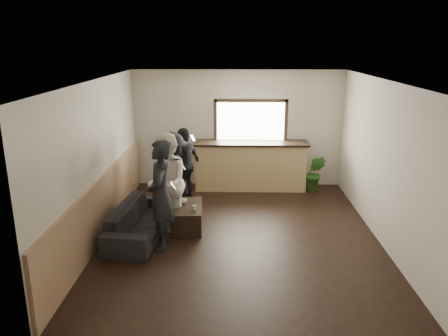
{
  "coord_description": "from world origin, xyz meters",
  "views": [
    {
      "loc": [
        -0.11,
        -7.36,
        3.43
      ],
      "look_at": [
        -0.28,
        0.4,
        1.17
      ],
      "focal_mm": 35.0,
      "sensor_mm": 36.0,
      "label": 1
    }
  ],
  "objects_px": {
    "cup_b": "(195,208)",
    "person_b": "(167,183)",
    "person_d": "(185,165)",
    "cup_a": "(184,201)",
    "bar_counter": "(250,163)",
    "sofa": "(141,220)",
    "potted_plant": "(314,173)",
    "coffee_table": "(187,217)",
    "person_a": "(160,195)",
    "person_c": "(172,174)"
  },
  "relations": [
    {
      "from": "cup_b",
      "to": "person_c",
      "type": "relative_size",
      "value": 0.05
    },
    {
      "from": "cup_a",
      "to": "sofa",
      "type": "bearing_deg",
      "value": -145.28
    },
    {
      "from": "person_a",
      "to": "person_c",
      "type": "bearing_deg",
      "value": 177.05
    },
    {
      "from": "coffee_table",
      "to": "cup_b",
      "type": "xyz_separation_m",
      "value": [
        0.16,
        -0.19,
        0.26
      ]
    },
    {
      "from": "person_b",
      "to": "person_c",
      "type": "xyz_separation_m",
      "value": [
        -0.0,
        0.74,
        -0.06
      ]
    },
    {
      "from": "sofa",
      "to": "person_a",
      "type": "bearing_deg",
      "value": -126.76
    },
    {
      "from": "bar_counter",
      "to": "person_d",
      "type": "bearing_deg",
      "value": -148.94
    },
    {
      "from": "cup_a",
      "to": "potted_plant",
      "type": "relative_size",
      "value": 0.13
    },
    {
      "from": "person_b",
      "to": "person_d",
      "type": "xyz_separation_m",
      "value": [
        0.17,
        1.56,
        -0.09
      ]
    },
    {
      "from": "potted_plant",
      "to": "person_c",
      "type": "xyz_separation_m",
      "value": [
        -3.15,
        -1.54,
        0.42
      ]
    },
    {
      "from": "cup_a",
      "to": "person_d",
      "type": "xyz_separation_m",
      "value": [
        -0.13,
        1.36,
        0.34
      ]
    },
    {
      "from": "bar_counter",
      "to": "potted_plant",
      "type": "distance_m",
      "value": 1.54
    },
    {
      "from": "potted_plant",
      "to": "cup_b",
      "type": "bearing_deg",
      "value": -137.49
    },
    {
      "from": "bar_counter",
      "to": "person_d",
      "type": "height_order",
      "value": "bar_counter"
    },
    {
      "from": "sofa",
      "to": "person_b",
      "type": "relative_size",
      "value": 1.12
    },
    {
      "from": "sofa",
      "to": "potted_plant",
      "type": "height_order",
      "value": "potted_plant"
    },
    {
      "from": "bar_counter",
      "to": "person_d",
      "type": "relative_size",
      "value": 1.63
    },
    {
      "from": "bar_counter",
      "to": "potted_plant",
      "type": "height_order",
      "value": "bar_counter"
    },
    {
      "from": "bar_counter",
      "to": "coffee_table",
      "type": "distance_m",
      "value": 2.74
    },
    {
      "from": "sofa",
      "to": "cup_a",
      "type": "distance_m",
      "value": 0.92
    },
    {
      "from": "bar_counter",
      "to": "person_c",
      "type": "bearing_deg",
      "value": -133.84
    },
    {
      "from": "bar_counter",
      "to": "cup_b",
      "type": "height_order",
      "value": "bar_counter"
    },
    {
      "from": "sofa",
      "to": "cup_b",
      "type": "xyz_separation_m",
      "value": [
        0.96,
        0.18,
        0.19
      ]
    },
    {
      "from": "cup_a",
      "to": "potted_plant",
      "type": "height_order",
      "value": "potted_plant"
    },
    {
      "from": "person_b",
      "to": "coffee_table",
      "type": "bearing_deg",
      "value": 84.51
    },
    {
      "from": "sofa",
      "to": "person_b",
      "type": "xyz_separation_m",
      "value": [
        0.45,
        0.31,
        0.62
      ]
    },
    {
      "from": "bar_counter",
      "to": "cup_a",
      "type": "height_order",
      "value": "bar_counter"
    },
    {
      "from": "bar_counter",
      "to": "potted_plant",
      "type": "relative_size",
      "value": 3.11
    },
    {
      "from": "cup_b",
      "to": "cup_a",
      "type": "bearing_deg",
      "value": 124.17
    },
    {
      "from": "person_d",
      "to": "cup_a",
      "type": "bearing_deg",
      "value": 34.57
    },
    {
      "from": "sofa",
      "to": "person_b",
      "type": "bearing_deg",
      "value": -49.33
    },
    {
      "from": "potted_plant",
      "to": "person_a",
      "type": "height_order",
      "value": "person_a"
    },
    {
      "from": "potted_plant",
      "to": "person_b",
      "type": "distance_m",
      "value": 3.92
    },
    {
      "from": "person_a",
      "to": "person_c",
      "type": "relative_size",
      "value": 1.09
    },
    {
      "from": "cup_b",
      "to": "person_c",
      "type": "xyz_separation_m",
      "value": [
        -0.51,
        0.87,
        0.37
      ]
    },
    {
      "from": "coffee_table",
      "to": "person_b",
      "type": "relative_size",
      "value": 0.54
    },
    {
      "from": "person_a",
      "to": "person_d",
      "type": "distance_m",
      "value": 2.29
    },
    {
      "from": "sofa",
      "to": "bar_counter",
      "type": "bearing_deg",
      "value": -31.32
    },
    {
      "from": "coffee_table",
      "to": "person_c",
      "type": "xyz_separation_m",
      "value": [
        -0.35,
        0.68,
        0.64
      ]
    },
    {
      "from": "potted_plant",
      "to": "person_b",
      "type": "relative_size",
      "value": 0.47
    },
    {
      "from": "sofa",
      "to": "person_d",
      "type": "distance_m",
      "value": 2.04
    },
    {
      "from": "sofa",
      "to": "person_a",
      "type": "distance_m",
      "value": 0.88
    },
    {
      "from": "person_b",
      "to": "sofa",
      "type": "bearing_deg",
      "value": -69.99
    },
    {
      "from": "sofa",
      "to": "potted_plant",
      "type": "distance_m",
      "value": 4.44
    },
    {
      "from": "person_a",
      "to": "cup_b",
      "type": "bearing_deg",
      "value": 136.3
    },
    {
      "from": "cup_b",
      "to": "person_b",
      "type": "bearing_deg",
      "value": 165.84
    },
    {
      "from": "cup_b",
      "to": "potted_plant",
      "type": "distance_m",
      "value": 3.57
    },
    {
      "from": "cup_a",
      "to": "cup_b",
      "type": "bearing_deg",
      "value": -55.83
    },
    {
      "from": "cup_b",
      "to": "person_d",
      "type": "distance_m",
      "value": 1.75
    },
    {
      "from": "sofa",
      "to": "person_a",
      "type": "relative_size",
      "value": 1.09
    }
  ]
}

